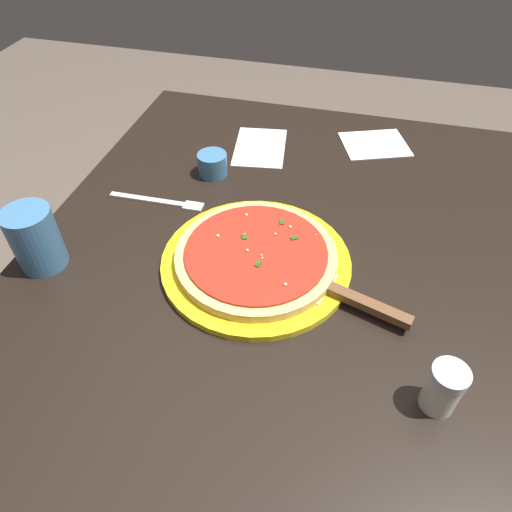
{
  "coord_description": "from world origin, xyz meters",
  "views": [
    {
      "loc": [
        0.59,
        0.09,
        1.29
      ],
      "look_at": [
        0.06,
        -0.04,
        0.75
      ],
      "focal_mm": 32.9,
      "sensor_mm": 36.0,
      "label": 1
    }
  ],
  "objects_px": {
    "napkin_loose_left": "(375,144)",
    "pizza_server": "(344,295)",
    "cup_tall_drink": "(35,239)",
    "pizza": "(256,255)",
    "napkin_folded_right": "(260,147)",
    "parmesan_shaker": "(443,388)",
    "cup_small_sauce": "(213,164)",
    "fork": "(162,202)",
    "serving_plate": "(256,262)"
  },
  "relations": [
    {
      "from": "napkin_folded_right",
      "to": "cup_small_sauce",
      "type": "bearing_deg",
      "value": -29.71
    },
    {
      "from": "pizza",
      "to": "napkin_loose_left",
      "type": "height_order",
      "value": "pizza"
    },
    {
      "from": "cup_small_sauce",
      "to": "napkin_folded_right",
      "type": "bearing_deg",
      "value": 150.29
    },
    {
      "from": "napkin_loose_left",
      "to": "serving_plate",
      "type": "bearing_deg",
      "value": -20.65
    },
    {
      "from": "pizza",
      "to": "napkin_folded_right",
      "type": "height_order",
      "value": "pizza"
    },
    {
      "from": "cup_small_sauce",
      "to": "fork",
      "type": "bearing_deg",
      "value": -28.52
    },
    {
      "from": "napkin_loose_left",
      "to": "parmesan_shaker",
      "type": "xyz_separation_m",
      "value": [
        0.61,
        0.12,
        0.04
      ]
    },
    {
      "from": "napkin_folded_right",
      "to": "napkin_loose_left",
      "type": "xyz_separation_m",
      "value": [
        -0.08,
        0.24,
        0.0
      ]
    },
    {
      "from": "serving_plate",
      "to": "cup_small_sauce",
      "type": "xyz_separation_m",
      "value": [
        -0.23,
        -0.15,
        0.02
      ]
    },
    {
      "from": "serving_plate",
      "to": "napkin_loose_left",
      "type": "relative_size",
      "value": 2.23
    },
    {
      "from": "serving_plate",
      "to": "pizza",
      "type": "relative_size",
      "value": 1.18
    },
    {
      "from": "napkin_loose_left",
      "to": "fork",
      "type": "bearing_deg",
      "value": -50.18
    },
    {
      "from": "fork",
      "to": "parmesan_shaker",
      "type": "bearing_deg",
      "value": 59.24
    },
    {
      "from": "fork",
      "to": "parmesan_shaker",
      "type": "height_order",
      "value": "parmesan_shaker"
    },
    {
      "from": "pizza",
      "to": "napkin_folded_right",
      "type": "distance_m",
      "value": 0.36
    },
    {
      "from": "pizza_server",
      "to": "parmesan_shaker",
      "type": "xyz_separation_m",
      "value": [
        0.14,
        0.14,
        0.02
      ]
    },
    {
      "from": "cup_small_sauce",
      "to": "pizza_server",
      "type": "bearing_deg",
      "value": 47.19
    },
    {
      "from": "serving_plate",
      "to": "parmesan_shaker",
      "type": "height_order",
      "value": "parmesan_shaker"
    },
    {
      "from": "serving_plate",
      "to": "napkin_folded_right",
      "type": "xyz_separation_m",
      "value": [
        -0.35,
        -0.08,
        -0.01
      ]
    },
    {
      "from": "napkin_folded_right",
      "to": "fork",
      "type": "height_order",
      "value": "fork"
    },
    {
      "from": "pizza_server",
      "to": "parmesan_shaker",
      "type": "height_order",
      "value": "parmesan_shaker"
    },
    {
      "from": "napkin_loose_left",
      "to": "pizza_server",
      "type": "bearing_deg",
      "value": -1.59
    },
    {
      "from": "pizza_server",
      "to": "cup_small_sauce",
      "type": "relative_size",
      "value": 3.75
    },
    {
      "from": "napkin_loose_left",
      "to": "parmesan_shaker",
      "type": "height_order",
      "value": "parmesan_shaker"
    },
    {
      "from": "pizza_server",
      "to": "cup_tall_drink",
      "type": "height_order",
      "value": "cup_tall_drink"
    },
    {
      "from": "pizza",
      "to": "cup_small_sauce",
      "type": "relative_size",
      "value": 4.43
    },
    {
      "from": "fork",
      "to": "pizza_server",
      "type": "bearing_deg",
      "value": 66.19
    },
    {
      "from": "cup_small_sauce",
      "to": "napkin_loose_left",
      "type": "bearing_deg",
      "value": 122.16
    },
    {
      "from": "pizza_server",
      "to": "serving_plate",
      "type": "bearing_deg",
      "value": -107.11
    },
    {
      "from": "cup_tall_drink",
      "to": "fork",
      "type": "height_order",
      "value": "cup_tall_drink"
    },
    {
      "from": "serving_plate",
      "to": "pizza",
      "type": "bearing_deg",
      "value": 164.95
    },
    {
      "from": "cup_small_sauce",
      "to": "parmesan_shaker",
      "type": "xyz_separation_m",
      "value": [
        0.41,
        0.44,
        0.01
      ]
    },
    {
      "from": "cup_tall_drink",
      "to": "napkin_folded_right",
      "type": "height_order",
      "value": "cup_tall_drink"
    },
    {
      "from": "serving_plate",
      "to": "cup_tall_drink",
      "type": "relative_size",
      "value": 2.91
    },
    {
      "from": "pizza",
      "to": "napkin_loose_left",
      "type": "distance_m",
      "value": 0.46
    },
    {
      "from": "pizza",
      "to": "pizza_server",
      "type": "relative_size",
      "value": 1.18
    },
    {
      "from": "cup_small_sauce",
      "to": "napkin_loose_left",
      "type": "xyz_separation_m",
      "value": [
        -0.2,
        0.31,
        -0.02
      ]
    },
    {
      "from": "napkin_folded_right",
      "to": "parmesan_shaker",
      "type": "xyz_separation_m",
      "value": [
        0.54,
        0.37,
        0.04
      ]
    },
    {
      "from": "cup_tall_drink",
      "to": "fork",
      "type": "distance_m",
      "value": 0.24
    },
    {
      "from": "serving_plate",
      "to": "parmesan_shaker",
      "type": "bearing_deg",
      "value": 57.3
    },
    {
      "from": "cup_tall_drink",
      "to": "serving_plate",
      "type": "bearing_deg",
      "value": 103.77
    },
    {
      "from": "cup_small_sauce",
      "to": "fork",
      "type": "distance_m",
      "value": 0.14
    },
    {
      "from": "pizza",
      "to": "cup_small_sauce",
      "type": "height_order",
      "value": "cup_small_sauce"
    },
    {
      "from": "cup_tall_drink",
      "to": "napkin_loose_left",
      "type": "bearing_deg",
      "value": 135.59
    },
    {
      "from": "pizza_server",
      "to": "cup_tall_drink",
      "type": "distance_m",
      "value": 0.49
    },
    {
      "from": "pizza_server",
      "to": "fork",
      "type": "distance_m",
      "value": 0.4
    },
    {
      "from": "napkin_loose_left",
      "to": "cup_small_sauce",
      "type": "bearing_deg",
      "value": -57.84
    },
    {
      "from": "pizza_server",
      "to": "napkin_loose_left",
      "type": "bearing_deg",
      "value": 178.41
    },
    {
      "from": "pizza_server",
      "to": "cup_small_sauce",
      "type": "distance_m",
      "value": 0.41
    },
    {
      "from": "napkin_folded_right",
      "to": "napkin_loose_left",
      "type": "bearing_deg",
      "value": 107.36
    }
  ]
}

